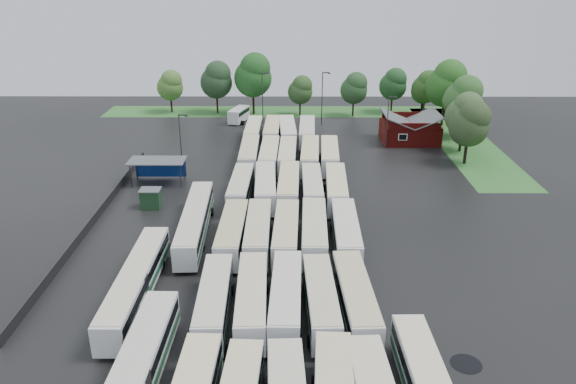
{
  "coord_description": "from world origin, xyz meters",
  "views": [
    {
      "loc": [
        2.29,
        -55.8,
        30.21
      ],
      "look_at": [
        2.0,
        12.0,
        2.5
      ],
      "focal_mm": 35.0,
      "sensor_mm": 36.0,
      "label": 1
    }
  ],
  "objects": [
    {
      "name": "bus_r2c0",
      "position": [
        -4.27,
        0.97,
        1.95
      ],
      "size": [
        2.87,
        12.79,
        3.55
      ],
      "rotation": [
        0.0,
        0.0,
        -0.01
      ],
      "color": "silver",
      "rests_on": "ground"
    },
    {
      "name": "bus_r1c4",
      "position": [
        8.23,
        -12.42,
        1.99
      ],
      "size": [
        3.37,
        13.11,
        3.62
      ],
      "rotation": [
        0.0,
        0.0,
        0.05
      ],
      "color": "silver",
      "rests_on": "ground"
    },
    {
      "name": "bus_r3c4",
      "position": [
        8.5,
        14.48,
        1.97
      ],
      "size": [
        3.24,
        12.96,
        3.58
      ],
      "rotation": [
        0.0,
        0.0,
        -0.04
      ],
      "color": "silver",
      "rests_on": "ground"
    },
    {
      "name": "bus_r5c3",
      "position": [
        5.31,
        41.67,
        1.98
      ],
      "size": [
        3.24,
        13.03,
        3.6
      ],
      "rotation": [
        0.0,
        0.0,
        -0.04
      ],
      "color": "silver",
      "rests_on": "ground"
    },
    {
      "name": "tree_east_3",
      "position": [
        32.93,
        53.68,
        8.49
      ],
      "size": [
        7.96,
        7.96,
        13.19
      ],
      "color": "black",
      "rests_on": "ground"
    },
    {
      "name": "bus_r2c3",
      "position": [
        5.01,
        1.16,
        2.0
      ],
      "size": [
        3.17,
        13.15,
        3.64
      ],
      "rotation": [
        0.0,
        0.0,
        -0.03
      ],
      "color": "silver",
      "rests_on": "ground"
    },
    {
      "name": "tree_north_6",
      "position": [
        30.86,
        61.55,
        6.23
      ],
      "size": [
        5.85,
        5.85,
        9.69
      ],
      "color": "#3B2B1C",
      "rests_on": "ground"
    },
    {
      "name": "tree_north_2",
      "position": [
        -5.44,
        62.56,
        8.46
      ],
      "size": [
        7.94,
        7.94,
        13.15
      ],
      "color": "black",
      "rests_on": "ground"
    },
    {
      "name": "bus_r4c1",
      "position": [
        -1.02,
        28.17,
        1.98
      ],
      "size": [
        3.03,
        13.0,
        3.6
      ],
      "rotation": [
        0.0,
        0.0,
        -0.02
      ],
      "color": "silver",
      "rests_on": "ground"
    },
    {
      "name": "minibus",
      "position": [
        -8.25,
        56.22,
        1.57
      ],
      "size": [
        4.12,
        6.89,
        2.83
      ],
      "rotation": [
        0.0,
        0.0,
        -0.29
      ],
      "color": "white",
      "rests_on": "ground"
    },
    {
      "name": "bus_r1c3",
      "position": [
        5.08,
        -12.5,
        1.89
      ],
      "size": [
        3.07,
        12.45,
        3.44
      ],
      "rotation": [
        0.0,
        0.0,
        0.04
      ],
      "color": "silver",
      "rests_on": "ground"
    },
    {
      "name": "bus_r4c4",
      "position": [
        8.51,
        28.45,
        1.96
      ],
      "size": [
        3.33,
        12.94,
        3.57
      ],
      "rotation": [
        0.0,
        0.0,
        -0.05
      ],
      "color": "silver",
      "rests_on": "ground"
    },
    {
      "name": "grass_strip_east",
      "position": [
        34.0,
        42.8,
        0.01
      ],
      "size": [
        10.0,
        50.0,
        0.01
      ],
      "primitive_type": "cube",
      "color": "#306D2A",
      "rests_on": "ground"
    },
    {
      "name": "utility_hut",
      "position": [
        -16.2,
        12.6,
        1.32
      ],
      "size": [
        2.7,
        2.2,
        2.62
      ],
      "color": "#15361B",
      "rests_on": "ground"
    },
    {
      "name": "tree_east_4",
      "position": [
        30.61,
        62.19,
        5.47
      ],
      "size": [
        5.14,
        5.14,
        8.5
      ],
      "color": "black",
      "rests_on": "ground"
    },
    {
      "name": "tree_east_1",
      "position": [
        31.82,
        36.89,
        6.73
      ],
      "size": [
        6.31,
        6.31,
        10.46
      ],
      "color": "black",
      "rests_on": "ground"
    },
    {
      "name": "lamp_post_back_e",
      "position": [
        8.72,
        54.15,
        6.13
      ],
      "size": [
        1.63,
        0.32,
        10.55
      ],
      "color": "#2D2D30",
      "rests_on": "ground"
    },
    {
      "name": "bus_r3c0",
      "position": [
        -4.45,
        14.87,
        1.9
      ],
      "size": [
        2.93,
        12.46,
        3.45
      ],
      "rotation": [
        0.0,
        0.0,
        -0.02
      ],
      "color": "silver",
      "rests_on": "ground"
    },
    {
      "name": "artic_bus_west_c",
      "position": [
        -12.45,
        -9.59,
        1.91
      ],
      "size": [
        2.7,
        18.62,
        3.45
      ],
      "rotation": [
        0.0,
        0.0,
        -0.0
      ],
      "color": "silver",
      "rests_on": "ground"
    },
    {
      "name": "bus_r3c1",
      "position": [
        -1.08,
        14.88,
        1.98
      ],
      "size": [
        3.26,
        13.06,
        3.61
      ],
      "rotation": [
        0.0,
        0.0,
        0.04
      ],
      "color": "silver",
      "rests_on": "ground"
    },
    {
      "name": "puddle_0",
      "position": [
        -1.19,
        -18.06,
        0.0
      ],
      "size": [
        5.08,
        5.08,
        0.01
      ],
      "primitive_type": "cylinder",
      "color": "black",
      "rests_on": "ground"
    },
    {
      "name": "tree_north_1",
      "position": [
        -13.39,
        63.65,
        7.26
      ],
      "size": [
        6.81,
        6.81,
        11.28
      ],
      "color": "black",
      "rests_on": "ground"
    },
    {
      "name": "brick_building",
      "position": [
        24.0,
        42.77,
        1.87
      ],
      "size": [
        10.07,
        8.6,
        5.39
      ],
      "color": "#670E0B",
      "rests_on": "ground"
    },
    {
      "name": "lamp_post_back_w",
      "position": [
        -3.14,
        54.97,
        6.0
      ],
      "size": [
        1.59,
        0.31,
        10.34
      ],
      "color": "#2D2D30",
      "rests_on": "ground"
    },
    {
      "name": "bus_r1c1",
      "position": [
        -1.18,
        -12.46,
        1.94
      ],
      "size": [
        3.09,
        12.74,
        3.52
      ],
      "rotation": [
        0.0,
        0.0,
        0.03
      ],
      "color": "silver",
      "rests_on": "ground"
    },
    {
      "name": "puddle_3",
      "position": [
        6.99,
        -1.69,
        0.0
      ],
      "size": [
        3.67,
        3.67,
        0.01
      ],
      "primitive_type": "cylinder",
      "color": "black",
      "rests_on": "ground"
    },
    {
      "name": "bus_r2c2",
      "position": [
        1.82,
        0.95,
        1.96
      ],
      "size": [
        3.09,
        12.85,
        3.56
      ],
      "rotation": [
        0.0,
        0.0,
        -0.03
      ],
      "color": "silver",
      "rests_on": "ground"
    },
    {
      "name": "tree_east_2",
      "position": [
        34.01,
        45.68,
        7.49
      ],
      "size": [
        7.03,
        7.03,
        11.64
      ],
      "color": "#372417",
      "rests_on": "ground"
    },
    {
      "name": "ground",
      "position": [
        0.0,
        0.0,
        0.0
      ],
      "size": [
        160.0,
        160.0,
        0.0
      ],
      "primitive_type": "plane",
      "color": "black",
      "rests_on": "ground"
    },
    {
      "name": "tree_north_0",
      "position": [
        -23.46,
        64.14,
        5.97
      ],
      "size": [
        5.6,
        5.6,
        9.28
      ],
      "color": "black",
      "rests_on": "ground"
    },
    {
      "name": "tree_north_3",
      "position": [
        4.5,
        61.52,
        5.54
      ],
      "size": [
        5.2,
        5.2,
        8.62
      ],
      "color": "black",
      "rests_on": "ground"
    },
    {
      "name": "bus_r1c0",
      "position": [
        -4.6,
        -12.59,
        1.9
      ],
      "size": [
        3.02,
        12.48,
        3.45
      ],
      "rotation": [
        0.0,
        0.0,
        0.03
      ],
      "color": "silver",
      "rests_on": "ground"
    },
    {
      "name": "puddle_4",
      "position": [
        16.62,
        -18.84,
        0.0
      ],
      "size": [
        2.59,
        2.59,
        0.01
      ],
      "primitive_type": "cylinder",
      "color": "black",
      "rests_on": "ground"
    },
    {
      "name": "tree_east_0",
      "position": [
        30.8,
        30.38,
        6.74
      ],
      "size": [
        6.32,
        6.32,
        10.48
      ],
      "color": "black",
      "rests_on": "ground"
    },
    {
      "name": "artic_bus_west_a",
      "position": [
        -9.09,
        -23.2,
        2.0
      ],
      "size": [
        3.08,
        19.44,
        3.6
      ],
      "rotation": [
        0.0,
        0.0,
        -0.02
      ],
      "color": "silver",
      "rests_on": "ground"
    },
    {
      "name": "bus_r3c2",
      "position": [
        2.08,
        14.93,
        2.0
      ],
      "size": [
        3.11,
        13.11,
        3.63
      ],
      "rotation": [
        0.0,
        0.0,
        -0.03
      ],
      "color": "silver",
      "rests_on": "ground"
    },
    {
      "name": "bus_r2c4",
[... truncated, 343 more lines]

